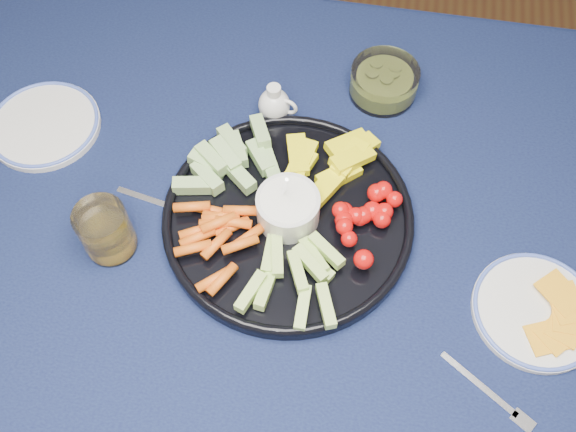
% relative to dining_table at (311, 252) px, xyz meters
% --- Properties ---
extents(dining_table, '(1.67, 1.07, 0.75)m').
position_rel_dining_table_xyz_m(dining_table, '(0.00, 0.00, 0.00)').
color(dining_table, '#4E2F1A').
rests_on(dining_table, ground).
extents(crudite_platter, '(0.40, 0.40, 0.13)m').
position_rel_dining_table_xyz_m(crudite_platter, '(-0.04, 0.00, 0.11)').
color(crudite_platter, black).
rests_on(crudite_platter, dining_table).
extents(creamer_pitcher, '(0.07, 0.06, 0.08)m').
position_rel_dining_table_xyz_m(creamer_pitcher, '(-0.10, 0.21, 0.12)').
color(creamer_pitcher, white).
rests_on(creamer_pitcher, dining_table).
extents(pickle_bowl, '(0.12, 0.12, 0.06)m').
position_rel_dining_table_xyz_m(pickle_bowl, '(0.08, 0.31, 0.11)').
color(pickle_bowl, white).
rests_on(pickle_bowl, dining_table).
extents(cheese_plate, '(0.19, 0.19, 0.02)m').
position_rel_dining_table_xyz_m(cheese_plate, '(0.35, -0.09, 0.10)').
color(cheese_plate, silver).
rests_on(cheese_plate, dining_table).
extents(juice_tumbler, '(0.08, 0.08, 0.10)m').
position_rel_dining_table_xyz_m(juice_tumbler, '(-0.31, -0.09, 0.13)').
color(juice_tumbler, white).
rests_on(juice_tumbler, dining_table).
extents(fork_left, '(0.17, 0.05, 0.00)m').
position_rel_dining_table_xyz_m(fork_left, '(-0.23, -0.00, 0.09)').
color(fork_left, white).
rests_on(fork_left, dining_table).
extents(fork_right, '(0.14, 0.10, 0.00)m').
position_rel_dining_table_xyz_m(fork_right, '(0.29, -0.23, 0.09)').
color(fork_right, white).
rests_on(fork_right, dining_table).
extents(side_plate_extra, '(0.20, 0.20, 0.02)m').
position_rel_dining_table_xyz_m(side_plate_extra, '(-0.50, 0.12, 0.10)').
color(side_plate_extra, silver).
rests_on(side_plate_extra, dining_table).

